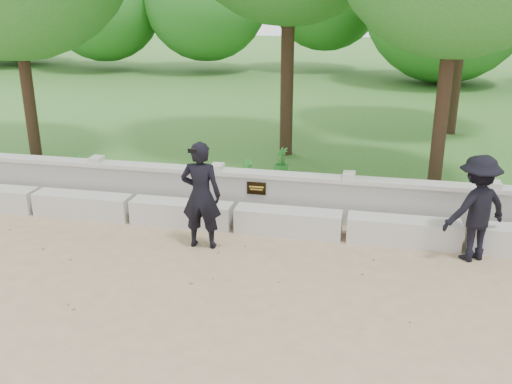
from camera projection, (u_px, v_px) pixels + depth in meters
The scene contains 9 objects.
ground at pixel (203, 277), 8.70m from camera, with size 80.00×80.00×0.00m, color #9E8560.
lawn at pixel (312, 103), 21.57m from camera, with size 40.00×22.00×0.25m, color #2E591E.
concrete_bench at pixel (234, 217), 10.37m from camera, with size 11.90×0.45×0.45m.
parapet_wall at pixel (243, 193), 10.94m from camera, with size 12.50×0.35×0.90m.
man_main at pixel (201, 195), 9.44m from camera, with size 0.69×0.61×1.84m.
visitor_mid at pixel (476, 208), 9.01m from camera, with size 1.30×1.15×1.74m.
shrub_a at pixel (80, 167), 12.39m from camera, with size 0.28×0.19×0.53m, color #287628.
shrub_b at pixel (245, 176), 11.57m from camera, with size 0.36×0.29×0.65m, color #287628.
shrub_d at pixel (281, 162), 12.55m from camera, with size 0.36×0.32×0.64m, color #287628.
Camera 1 is at (2.42, -7.43, 4.11)m, focal length 40.00 mm.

